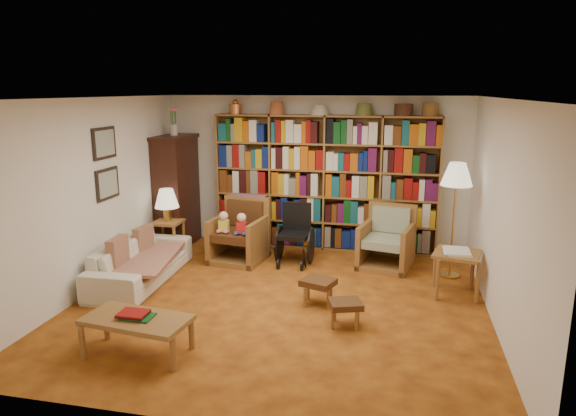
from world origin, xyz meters
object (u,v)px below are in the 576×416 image
(floor_lamp, at_px, (457,179))
(armchair_sage, at_px, (386,243))
(sofa, at_px, (141,261))
(wheelchair, at_px, (295,236))
(armchair_leather, at_px, (240,234))
(side_table_lamp, at_px, (168,230))
(footstool_b, at_px, (346,306))
(footstool_a, at_px, (318,284))
(side_table_papers, at_px, (457,259))
(coffee_table, at_px, (137,322))

(floor_lamp, bearing_deg, armchair_sage, 161.56)
(sofa, relative_size, wheelchair, 2.13)
(armchair_leather, height_order, floor_lamp, floor_lamp)
(side_table_lamp, xyz_separation_m, footstool_b, (3.02, -1.91, -0.19))
(side_table_lamp, distance_m, floor_lamp, 4.41)
(wheelchair, height_order, floor_lamp, floor_lamp)
(side_table_lamp, bearing_deg, floor_lamp, -0.27)
(floor_lamp, xyz_separation_m, footstool_b, (-1.28, -1.89, -1.16))
(sofa, height_order, wheelchair, wheelchair)
(sofa, relative_size, floor_lamp, 1.19)
(footstool_a, bearing_deg, footstool_b, -53.47)
(armchair_leather, relative_size, footstool_b, 2.27)
(wheelchair, xyz_separation_m, footstool_b, (0.99, -2.04, -0.17))
(sofa, distance_m, footstool_b, 3.02)
(floor_lamp, bearing_deg, armchair_leather, 177.69)
(armchair_leather, xyz_separation_m, side_table_papers, (3.14, -0.81, 0.09))
(armchair_leather, relative_size, floor_lamp, 0.60)
(footstool_a, bearing_deg, armchair_sage, 65.12)
(floor_lamp, distance_m, coffee_table, 4.52)
(armchair_sage, xyz_separation_m, coffee_table, (-2.34, -3.26, -0.00))
(side_table_papers, distance_m, footstool_a, 1.82)
(sofa, height_order, armchair_sage, armchair_sage)
(side_table_lamp, xyz_separation_m, armchair_sage, (3.39, 0.28, -0.08))
(wheelchair, xyz_separation_m, floor_lamp, (2.28, -0.15, 0.99))
(armchair_sage, relative_size, floor_lamp, 0.56)
(side_table_lamp, bearing_deg, coffee_table, -70.55)
(footstool_a, height_order, footstool_b, footstool_a)
(floor_lamp, distance_m, footstool_b, 2.56)
(side_table_lamp, relative_size, footstool_b, 1.34)
(wheelchair, height_order, footstool_b, wheelchair)
(floor_lamp, xyz_separation_m, coffee_table, (-3.25, -2.95, -1.06))
(wheelchair, relative_size, side_table_papers, 1.37)
(armchair_leather, bearing_deg, armchair_sage, 4.53)
(armchair_sage, xyz_separation_m, footstool_b, (-0.38, -2.19, -0.10))
(sofa, relative_size, side_table_lamp, 3.39)
(footstool_b, xyz_separation_m, coffee_table, (-1.96, -1.07, 0.10))
(sofa, bearing_deg, coffee_table, -155.24)
(floor_lamp, height_order, side_table_papers, floor_lamp)
(armchair_leather, distance_m, footstool_a, 2.09)
(armchair_sage, bearing_deg, side_table_papers, -47.30)
(armchair_sage, bearing_deg, floor_lamp, -18.44)
(armchair_leather, bearing_deg, wheelchair, 1.87)
(sofa, xyz_separation_m, floor_lamp, (4.20, 1.08, 1.12))
(sofa, xyz_separation_m, coffee_table, (0.95, -1.87, 0.07))
(side_table_papers, relative_size, footstool_a, 1.42)
(wheelchair, bearing_deg, sofa, -147.26)
(floor_lamp, xyz_separation_m, side_table_papers, (0.00, -0.68, -0.92))
(armchair_leather, height_order, footstool_b, armchair_leather)
(armchair_sage, bearing_deg, armchair_leather, -175.47)
(footstool_a, distance_m, coffee_table, 2.24)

